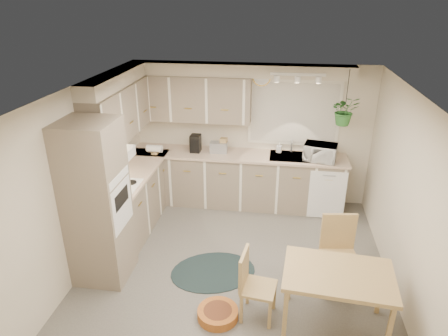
{
  "coord_description": "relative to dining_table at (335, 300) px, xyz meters",
  "views": [
    {
      "loc": [
        0.49,
        -4.39,
        3.41
      ],
      "look_at": [
        -0.24,
        0.55,
        1.22
      ],
      "focal_mm": 32.0,
      "sensor_mm": 36.0,
      "label": 1
    }
  ],
  "objects": [
    {
      "name": "base_cab_left",
      "position": [
        -2.89,
        1.74,
        0.09
      ],
      "size": [
        0.6,
        1.85,
        0.9
      ],
      "primitive_type": "cube",
      "color": "gray",
      "rests_on": "floor"
    },
    {
      "name": "window_blinds",
      "position": [
        -0.49,
        2.94,
        1.24
      ],
      "size": [
        1.4,
        0.02,
        1.0
      ],
      "primitive_type": "cube",
      "color": "silver",
      "rests_on": "wall_back"
    },
    {
      "name": "dishwasher_front",
      "position": [
        0.11,
        2.36,
        0.07
      ],
      "size": [
        0.58,
        0.02,
        0.83
      ],
      "primitive_type": "cube",
      "color": "white",
      "rests_on": "base_cab_back"
    },
    {
      "name": "microwave",
      "position": [
        -0.05,
        2.57,
        0.75
      ],
      "size": [
        0.55,
        0.38,
        0.34
      ],
      "primitive_type": "imported",
      "rotation": [
        0.0,
        0.0,
        -0.2
      ],
      "color": "white",
      "rests_on": "counter_back"
    },
    {
      "name": "pet_bed",
      "position": [
        -1.28,
        -0.07,
        -0.31
      ],
      "size": [
        0.58,
        0.58,
        0.11
      ],
      "primitive_type": "cylinder",
      "rotation": [
        0.0,
        0.0,
        -0.29
      ],
      "color": "#B06423",
      "rests_on": "floor"
    },
    {
      "name": "soap_bottle",
      "position": [
        -0.7,
        2.82,
        0.62
      ],
      "size": [
        0.11,
        0.19,
        0.08
      ],
      "primitive_type": "imported",
      "rotation": [
        0.0,
        0.0,
        -0.15
      ],
      "color": "white",
      "rests_on": "counter_back"
    },
    {
      "name": "wall_oven_face",
      "position": [
        -2.55,
        0.49,
        0.69
      ],
      "size": [
        0.02,
        0.56,
        0.58
      ],
      "primitive_type": "cube",
      "color": "white",
      "rests_on": "oven_stack"
    },
    {
      "name": "cooktop",
      "position": [
        -2.87,
        1.17,
        0.59
      ],
      "size": [
        0.52,
        0.58,
        0.02
      ],
      "primitive_type": "cube",
      "color": "white",
      "rests_on": "counter_left"
    },
    {
      "name": "dining_table",
      "position": [
        0.0,
        0.0,
        0.0
      ],
      "size": [
        1.2,
        0.85,
        0.72
      ],
      "primitive_type": "cube",
      "rotation": [
        0.0,
        0.0,
        -0.08
      ],
      "color": "tan",
      "rests_on": "floor"
    },
    {
      "name": "upper_cab_back",
      "position": [
        -2.19,
        2.79,
        1.47
      ],
      "size": [
        2.0,
        0.35,
        0.75
      ],
      "primitive_type": "cube",
      "color": "gray",
      "rests_on": "wall_back"
    },
    {
      "name": "window_frame",
      "position": [
        -0.49,
        2.95,
        1.24
      ],
      "size": [
        1.5,
        0.02,
        1.1
      ],
      "primitive_type": "cube",
      "color": "silver",
      "rests_on": "wall_back"
    },
    {
      "name": "braided_rug",
      "position": [
        -1.47,
        0.72,
        -0.35
      ],
      "size": [
        1.35,
        1.18,
        0.01
      ],
      "primitive_type": "ellipsoid",
      "rotation": [
        0.0,
        0.0,
        0.35
      ],
      "color": "black",
      "rests_on": "floor"
    },
    {
      "name": "wall_right",
      "position": [
        0.81,
        0.87,
        0.84
      ],
      "size": [
        0.04,
        4.2,
        2.4
      ],
      "primitive_type": "cube",
      "color": "beige",
      "rests_on": "floor"
    },
    {
      "name": "ceiling",
      "position": [
        -1.19,
        0.87,
        2.04
      ],
      "size": [
        4.2,
        4.2,
        0.0
      ],
      "primitive_type": "plane",
      "color": "white",
      "rests_on": "wall_back"
    },
    {
      "name": "coffee_maker",
      "position": [
        -2.1,
        2.67,
        0.73
      ],
      "size": [
        0.17,
        0.2,
        0.29
      ],
      "primitive_type": "cube",
      "rotation": [
        0.0,
        0.0,
        -0.02
      ],
      "color": "black",
      "rests_on": "counter_back"
    },
    {
      "name": "chair_left",
      "position": [
        -0.83,
        0.03,
        0.06
      ],
      "size": [
        0.44,
        0.44,
        0.83
      ],
      "primitive_type": "cube",
      "rotation": [
        0.0,
        0.0,
        -1.7
      ],
      "color": "tan",
      "rests_on": "floor"
    },
    {
      "name": "soffit_left",
      "position": [
        -3.04,
        1.87,
        1.94
      ],
      "size": [
        0.3,
        2.0,
        0.2
      ],
      "primitive_type": "cube",
      "color": "beige",
      "rests_on": "wall_left"
    },
    {
      "name": "track_light_bar",
      "position": [
        -0.49,
        2.42,
        1.97
      ],
      "size": [
        0.8,
        0.04,
        0.04
      ],
      "primitive_type": "cube",
      "color": "white",
      "rests_on": "ceiling"
    },
    {
      "name": "toaster",
      "position": [
        -1.71,
        2.69,
        0.67
      ],
      "size": [
        0.29,
        0.17,
        0.18
      ],
      "primitive_type": "cube",
      "rotation": [
        0.0,
        0.0,
        0.0
      ],
      "color": "#A1A4A8",
      "rests_on": "counter_back"
    },
    {
      "name": "counter_left",
      "position": [
        -2.88,
        1.74,
        0.56
      ],
      "size": [
        0.64,
        1.89,
        0.04
      ],
      "primitive_type": "cube",
      "color": "#CBAD94",
      "rests_on": "base_cab_left"
    },
    {
      "name": "counter_back",
      "position": [
        -1.39,
        2.66,
        0.56
      ],
      "size": [
        3.64,
        0.64,
        0.04
      ],
      "primitive_type": "cube",
      "color": "#CBAD94",
      "rests_on": "base_cab_back"
    },
    {
      "name": "wall_back",
      "position": [
        -1.19,
        2.97,
        0.84
      ],
      "size": [
        4.0,
        0.04,
        2.4
      ],
      "primitive_type": "cube",
      "color": "beige",
      "rests_on": "floor"
    },
    {
      "name": "knife_block",
      "position": [
        -1.63,
        2.72,
        0.7
      ],
      "size": [
        0.12,
        0.12,
        0.25
      ],
      "primitive_type": "cube",
      "rotation": [
        0.0,
        0.0,
        -0.13
      ],
      "color": "tan",
      "rests_on": "counter_back"
    },
    {
      "name": "floor",
      "position": [
        -1.19,
        0.87,
        -0.36
      ],
      "size": [
        4.2,
        4.2,
        0.0
      ],
      "primitive_type": "plane",
      "color": "#68655B",
      "rests_on": "ground"
    },
    {
      "name": "chair_back",
      "position": [
        0.11,
        0.63,
        0.12
      ],
      "size": [
        0.5,
        0.5,
        0.96
      ],
      "primitive_type": "cube",
      "rotation": [
        0.0,
        0.0,
        3.27
      ],
      "color": "tan",
      "rests_on": "floor"
    },
    {
      "name": "wall_clock",
      "position": [
        -1.04,
        2.94,
        1.82
      ],
      "size": [
        0.3,
        0.03,
        0.3
      ],
      "primitive_type": "cylinder",
      "rotation": [
        1.57,
        0.0,
        0.0
      ],
      "color": "gold",
      "rests_on": "wall_back"
    },
    {
      "name": "oven_stack",
      "position": [
        -2.87,
        0.49,
        0.69
      ],
      "size": [
        0.65,
        0.65,
        2.1
      ],
      "primitive_type": "cube",
      "color": "gray",
      "rests_on": "floor"
    },
    {
      "name": "wall_left",
      "position": [
        -3.19,
        0.87,
        0.84
      ],
      "size": [
        0.04,
        4.2,
        2.4
      ],
      "primitive_type": "cube",
      "color": "beige",
      "rests_on": "floor"
    },
    {
      "name": "soffit_back",
      "position": [
        -1.39,
        2.82,
        1.94
      ],
      "size": [
        3.6,
        0.3,
        0.2
      ],
      "primitive_type": "cube",
      "color": "beige",
      "rests_on": "wall_back"
    },
    {
      "name": "range_hood",
      "position": [
        -2.89,
        1.17,
        1.04
      ],
      "size": [
        0.4,
        0.6,
        0.14
      ],
      "primitive_type": "cube",
      "color": "white",
      "rests_on": "upper_cab_left"
    },
    {
      "name": "upper_cab_left",
      "position": [
        -3.02,
        1.87,
        1.47
      ],
      "size": [
        0.35,
        2.0,
        0.75
      ],
      "primitive_type": "cube",
      "color": "gray",
      "rests_on": "wall_left"
    },
    {
      "name": "base_cab_back",
      "position": [
        -1.39,
        2.67,
        0.09
      ],
      "size": [
        3.6,
        0.6,
        0.9
      ],
      "primitive_type": "cube",
      "color": "gray",
      "rests_on": "floor"
    },
    {
      "name": "wall_front",
      "position": [
        -1.19,
        -1.23,
        0.84
      ],
      "size": [
        4.0,
        0.04,
        2.4
      ],
      "primitive_type": "cube",
      "color": "beige",
      "rests_on": "floor"
    },
    {
      "name": "hanging_plant",
      "position": [
        0.26,
        2.57,
        1.37
      ],
      "size": [
        0.47,
        0.5,
        0.35
      ],
      "primitive_type": "imported",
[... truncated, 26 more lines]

